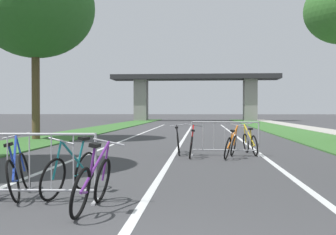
# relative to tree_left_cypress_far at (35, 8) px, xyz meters

# --- Properties ---
(grass_verge_left) EXTENTS (3.08, 65.85, 0.05)m
(grass_verge_left) POSITION_rel_tree_left_cypress_far_xyz_m (0.38, 10.50, -6.15)
(grass_verge_left) COLOR #386B2D
(grass_verge_left) RESTS_ON ground
(grass_verge_right) EXTENTS (3.08, 65.85, 0.05)m
(grass_verge_right) POSITION_rel_tree_left_cypress_far_xyz_m (13.37, 10.50, -6.15)
(grass_verge_right) COLOR #386B2D
(grass_verge_right) RESTS_ON ground
(sidewalk_path_right) EXTENTS (1.85, 65.85, 0.08)m
(sidewalk_path_right) POSITION_rel_tree_left_cypress_far_xyz_m (15.84, 10.50, -6.14)
(sidewalk_path_right) COLOR #ADA89E
(sidewalk_path_right) RESTS_ON ground
(lane_stripe_center) EXTENTS (0.14, 38.09, 0.01)m
(lane_stripe_center) POSITION_rel_tree_left_cypress_far_xyz_m (6.88, 2.61, -6.17)
(lane_stripe_center) COLOR silver
(lane_stripe_center) RESTS_ON ground
(lane_stripe_right_lane) EXTENTS (0.14, 38.09, 0.01)m
(lane_stripe_right_lane) POSITION_rel_tree_left_cypress_far_xyz_m (9.60, 2.61, -6.17)
(lane_stripe_right_lane) COLOR silver
(lane_stripe_right_lane) RESTS_ON ground
(lane_stripe_left_lane) EXTENTS (0.14, 38.09, 0.01)m
(lane_stripe_left_lane) POSITION_rel_tree_left_cypress_far_xyz_m (4.16, 2.61, -6.17)
(lane_stripe_left_lane) COLOR silver
(lane_stripe_left_lane) RESTS_ON ground
(overpass_bridge) EXTENTS (22.22, 4.19, 6.12)m
(overpass_bridge) POSITION_rel_tree_left_cypress_far_xyz_m (6.88, 37.98, -1.70)
(overpass_bridge) COLOR #2D2D30
(overpass_bridge) RESTS_ON ground
(tree_left_cypress_far) EXTENTS (5.52, 5.52, 8.54)m
(tree_left_cypress_far) POSITION_rel_tree_left_cypress_far_xyz_m (0.00, 0.00, 0.00)
(tree_left_cypress_far) COLOR brown
(tree_left_cypress_far) RESTS_ON ground
(crowd_barrier_nearest) EXTENTS (2.09, 0.54, 1.05)m
(crowd_barrier_nearest) POSITION_rel_tree_left_cypress_far_xyz_m (5.15, -13.25, -5.66)
(crowd_barrier_nearest) COLOR #ADADB2
(crowd_barrier_nearest) RESTS_ON ground
(crowd_barrier_second) EXTENTS (2.09, 0.56, 1.05)m
(crowd_barrier_second) POSITION_rel_tree_left_cypress_far_xyz_m (8.45, -6.41, -5.66)
(crowd_barrier_second) COLOR #ADADB2
(crowd_barrier_second) RESTS_ON ground
(bicycle_black_0) EXTENTS (0.46, 1.73, 0.93)m
(bicycle_black_0) POSITION_rel_tree_left_cypress_far_xyz_m (7.00, -5.91, -5.81)
(bicycle_black_0) COLOR black
(bicycle_black_0) RESTS_ON ground
(bicycle_red_1) EXTENTS (0.55, 1.65, 0.98)m
(bicycle_red_1) POSITION_rel_tree_left_cypress_far_xyz_m (7.44, -6.78, -5.81)
(bicycle_red_1) COLOR black
(bicycle_red_1) RESTS_ON ground
(bicycle_blue_2) EXTENTS (0.76, 1.71, 1.01)m
(bicycle_blue_2) POSITION_rel_tree_left_cypress_far_xyz_m (4.80, -12.85, -5.80)
(bicycle_blue_2) COLOR black
(bicycle_blue_2) RESTS_ON ground
(bicycle_purple_3) EXTENTS (0.50, 1.68, 0.98)m
(bicycle_purple_3) POSITION_rel_tree_left_cypress_far_xyz_m (6.25, -13.72, -5.80)
(bicycle_purple_3) COLOR black
(bicycle_purple_3) RESTS_ON ground
(bicycle_teal_5) EXTENTS (0.56, 1.66, 0.98)m
(bicycle_teal_5) POSITION_rel_tree_left_cypress_far_xyz_m (5.62, -12.71, -5.80)
(bicycle_teal_5) COLOR black
(bicycle_teal_5) RESTS_ON ground
(bicycle_orange_6) EXTENTS (0.72, 1.65, 0.98)m
(bicycle_orange_6) POSITION_rel_tree_left_cypress_far_xyz_m (8.60, -6.99, -5.81)
(bicycle_orange_6) COLOR black
(bicycle_orange_6) RESTS_ON ground
(bicycle_yellow_7) EXTENTS (0.59, 1.69, 0.98)m
(bicycle_yellow_7) POSITION_rel_tree_left_cypress_far_xyz_m (9.26, -5.89, -5.82)
(bicycle_yellow_7) COLOR black
(bicycle_yellow_7) RESTS_ON ground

